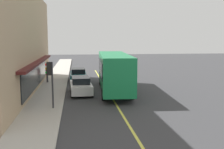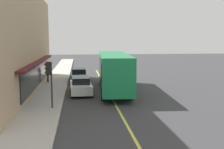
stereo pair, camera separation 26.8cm
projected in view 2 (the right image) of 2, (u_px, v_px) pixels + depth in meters
The scene contains 8 objects.
ground at pixel (110, 94), 23.98m from camera, with size 120.00×120.00×0.00m, color #38383A.
sidewalk at pixel (49, 95), 23.33m from camera, with size 80.00×2.71×0.15m, color #B2ADA3.
lane_centre_stripe at pixel (110, 94), 23.98m from camera, with size 36.00×0.16×0.01m, color #D8D14C.
bus at pixel (114, 70), 24.93m from camera, with size 11.26×3.15×3.50m.
traffic_light at pixel (49, 74), 18.29m from camera, with size 0.30×0.52×3.20m.
car_white at pixel (81, 86), 24.00m from camera, with size 4.38×2.01×1.52m.
car_teal at pixel (79, 75), 31.02m from camera, with size 4.32×1.89×1.52m.
pedestrian_at_corner at pixel (48, 73), 29.54m from camera, with size 0.34×0.34×1.68m.
Camera 2 is at (-23.38, 2.67, 4.93)m, focal length 43.08 mm.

